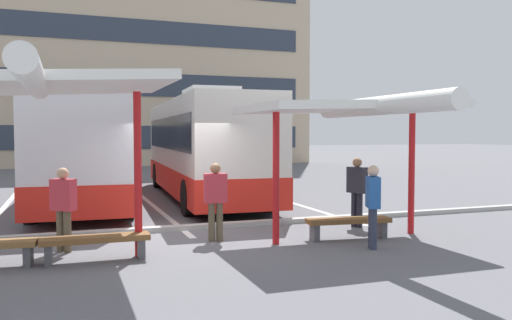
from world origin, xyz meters
The scene contains 16 objects.
ground_plane centered at (0.00, 0.00, 0.00)m, with size 160.00×160.00×0.00m, color slate.
terminal_building centered at (0.03, 30.45, 10.91)m, with size 30.43×10.25×24.52m.
coach_bus_0 centered at (-1.99, 6.80, 1.65)m, with size 3.22×11.08×3.58m.
coach_bus_1 centered at (1.95, 6.65, 1.71)m, with size 3.18×11.13×3.69m.
lane_stripe_0 centered at (-4.32, 6.81, 0.00)m, with size 0.16×14.00×0.01m, color white.
lane_stripe_1 centered at (0.00, 6.81, 0.00)m, with size 0.16×14.00×0.01m, color white.
lane_stripe_2 centered at (4.32, 6.81, 0.00)m, with size 0.16×14.00×0.01m, color white.
waiting_shelter_0 centered at (-2.97, -1.70, 3.00)m, with size 4.31×5.01×3.26m.
bench_1 centered at (-2.07, -1.56, 0.34)m, with size 1.86×0.44×0.45m.
waiting_shelter_1 centered at (3.08, -1.59, 2.73)m, with size 4.28×4.69×2.95m.
bench_2 centered at (3.08, -1.40, 0.34)m, with size 1.85×0.65×0.45m.
platform_kerb centered at (0.00, 0.81, 0.06)m, with size 44.00×0.24×0.12m, color #ADADA8.
waiting_passenger_0 centered at (3.04, -2.37, 0.93)m, with size 0.39×0.52×1.63m.
waiting_passenger_1 centered at (0.37, -0.63, 0.94)m, with size 0.50×0.28×1.63m.
waiting_passenger_2 centered at (3.99, -0.22, 0.96)m, with size 0.37×0.53×1.67m.
waiting_passenger_3 centered at (-2.59, -0.60, 0.92)m, with size 0.50×0.46×1.60m.
Camera 1 is at (-2.54, -10.99, 2.24)m, focal length 36.51 mm.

